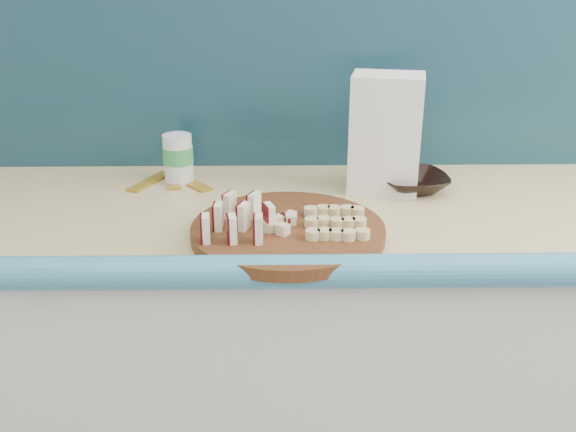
# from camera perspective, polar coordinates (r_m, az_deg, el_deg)

# --- Properties ---
(kitchen_counter) EXTENTS (2.20, 0.63, 0.91)m
(kitchen_counter) POSITION_cam_1_polar(r_m,az_deg,el_deg) (1.60, 1.28, -14.41)
(kitchen_counter) COLOR silver
(kitchen_counter) RESTS_ON ground
(backsplash) EXTENTS (2.20, 0.02, 0.50)m
(backsplash) POSITION_cam_1_polar(r_m,az_deg,el_deg) (1.58, 1.12, 13.28)
(backsplash) COLOR teal
(backsplash) RESTS_ON kitchen_counter
(cutting_board) EXTENTS (0.38, 0.38, 0.02)m
(cutting_board) POSITION_cam_1_polar(r_m,az_deg,el_deg) (1.22, -0.00, -1.36)
(cutting_board) COLOR #441E0E
(cutting_board) RESTS_ON kitchen_counter
(apple_wedges) EXTENTS (0.13, 0.15, 0.05)m
(apple_wedges) POSITION_cam_1_polar(r_m,az_deg,el_deg) (1.19, -4.42, -0.19)
(apple_wedges) COLOR #F6EAC5
(apple_wedges) RESTS_ON cutting_board
(apple_chunks) EXTENTS (0.06, 0.06, 0.02)m
(apple_chunks) POSITION_cam_1_polar(r_m,az_deg,el_deg) (1.21, -1.10, -0.45)
(apple_chunks) COLOR beige
(apple_chunks) RESTS_ON cutting_board
(banana_slices) EXTENTS (0.12, 0.14, 0.02)m
(banana_slices) POSITION_cam_1_polar(r_m,az_deg,el_deg) (1.21, 4.28, -0.55)
(banana_slices) COLOR #D8C284
(banana_slices) RESTS_ON cutting_board
(brown_bowl) EXTENTS (0.18, 0.18, 0.04)m
(brown_bowl) POSITION_cam_1_polar(r_m,az_deg,el_deg) (1.48, 11.01, 2.96)
(brown_bowl) COLOR black
(brown_bowl) RESTS_ON kitchen_counter
(flour_bag) EXTENTS (0.17, 0.14, 0.26)m
(flour_bag) POSITION_cam_1_polar(r_m,az_deg,el_deg) (1.44, 8.66, 7.24)
(flour_bag) COLOR white
(flour_bag) RESTS_ON kitchen_counter
(canister) EXTENTS (0.07, 0.07, 0.11)m
(canister) POSITION_cam_1_polar(r_m,az_deg,el_deg) (1.52, -9.73, 5.13)
(canister) COLOR silver
(canister) RESTS_ON kitchen_counter
(banana_peel) EXTENTS (0.20, 0.16, 0.01)m
(banana_peel) POSITION_cam_1_polar(r_m,az_deg,el_deg) (1.54, -10.34, 3.06)
(banana_peel) COLOR #B59022
(banana_peel) RESTS_ON kitchen_counter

